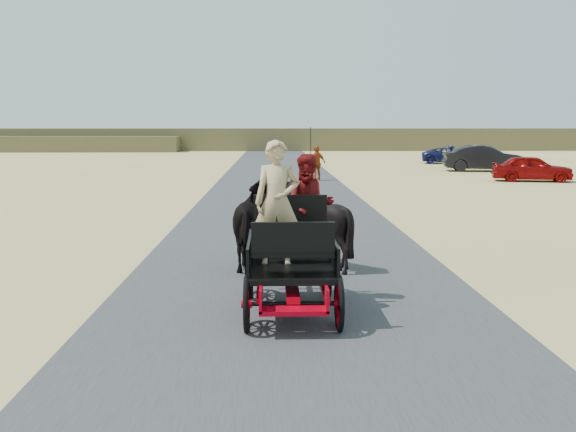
{
  "coord_description": "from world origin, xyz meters",
  "views": [
    {
      "loc": [
        -0.4,
        -9.71,
        2.72
      ],
      "look_at": [
        -0.11,
        1.06,
        1.2
      ],
      "focal_mm": 40.0,
      "sensor_mm": 36.0,
      "label": 1
    }
  ],
  "objects_px": {
    "car_a": "(532,168)",
    "car_c": "(486,157)",
    "car_d": "(452,155)",
    "horse_left": "(257,224)",
    "pedestrian": "(317,163)",
    "carriage": "(291,288)",
    "car_b": "(483,158)",
    "horse_right": "(315,224)"
  },
  "relations": [
    {
      "from": "car_a",
      "to": "car_c",
      "type": "distance_m",
      "value": 9.78
    },
    {
      "from": "car_d",
      "to": "horse_left",
      "type": "bearing_deg",
      "value": 172.9
    },
    {
      "from": "car_c",
      "to": "pedestrian",
      "type": "bearing_deg",
      "value": 150.35
    },
    {
      "from": "horse_left",
      "to": "car_a",
      "type": "height_order",
      "value": "horse_left"
    },
    {
      "from": "horse_left",
      "to": "car_c",
      "type": "height_order",
      "value": "horse_left"
    },
    {
      "from": "carriage",
      "to": "horse_left",
      "type": "xyz_separation_m",
      "value": [
        -0.55,
        3.0,
        0.49
      ]
    },
    {
      "from": "pedestrian",
      "to": "car_b",
      "type": "xyz_separation_m",
      "value": [
        10.44,
        6.23,
        -0.09
      ]
    },
    {
      "from": "pedestrian",
      "to": "car_b",
      "type": "relative_size",
      "value": 0.37
    },
    {
      "from": "car_c",
      "to": "car_a",
      "type": "bearing_deg",
      "value": -163.38
    },
    {
      "from": "horse_right",
      "to": "horse_left",
      "type": "bearing_deg",
      "value": 0.0
    },
    {
      "from": "car_b",
      "to": "car_c",
      "type": "bearing_deg",
      "value": -14.05
    },
    {
      "from": "car_c",
      "to": "car_d",
      "type": "bearing_deg",
      "value": 31.92
    },
    {
      "from": "car_d",
      "to": "horse_right",
      "type": "bearing_deg",
      "value": 174.54
    },
    {
      "from": "horse_left",
      "to": "car_a",
      "type": "distance_m",
      "value": 23.0
    },
    {
      "from": "horse_right",
      "to": "car_d",
      "type": "distance_m",
      "value": 35.79
    },
    {
      "from": "horse_left",
      "to": "pedestrian",
      "type": "relative_size",
      "value": 1.16
    },
    {
      "from": "horse_left",
      "to": "pedestrian",
      "type": "bearing_deg",
      "value": -97.41
    },
    {
      "from": "car_a",
      "to": "car_d",
      "type": "distance_m",
      "value": 14.73
    },
    {
      "from": "car_b",
      "to": "car_d",
      "type": "relative_size",
      "value": 1.11
    },
    {
      "from": "car_a",
      "to": "car_b",
      "type": "relative_size",
      "value": 0.81
    },
    {
      "from": "horse_left",
      "to": "horse_right",
      "type": "bearing_deg",
      "value": -180.0
    },
    {
      "from": "horse_right",
      "to": "car_b",
      "type": "relative_size",
      "value": 0.36
    },
    {
      "from": "car_a",
      "to": "car_d",
      "type": "xyz_separation_m",
      "value": [
        0.19,
        14.73,
        -0.06
      ]
    },
    {
      "from": "car_a",
      "to": "car_b",
      "type": "bearing_deg",
      "value": 13.29
    },
    {
      "from": "car_d",
      "to": "car_b",
      "type": "bearing_deg",
      "value": -167.58
    },
    {
      "from": "horse_left",
      "to": "pedestrian",
      "type": "xyz_separation_m",
      "value": [
        2.56,
        19.7,
        0.02
      ]
    },
    {
      "from": "horse_left",
      "to": "car_b",
      "type": "height_order",
      "value": "horse_left"
    },
    {
      "from": "car_a",
      "to": "horse_right",
      "type": "bearing_deg",
      "value": 160.28
    },
    {
      "from": "car_a",
      "to": "car_b",
      "type": "height_order",
      "value": "car_b"
    },
    {
      "from": "horse_left",
      "to": "car_b",
      "type": "bearing_deg",
      "value": -116.63
    },
    {
      "from": "car_b",
      "to": "pedestrian",
      "type": "bearing_deg",
      "value": 128.79
    },
    {
      "from": "car_a",
      "to": "car_c",
      "type": "bearing_deg",
      "value": 6.67
    },
    {
      "from": "car_b",
      "to": "car_d",
      "type": "distance_m",
      "value": 7.73
    },
    {
      "from": "horse_right",
      "to": "car_d",
      "type": "height_order",
      "value": "horse_right"
    },
    {
      "from": "horse_left",
      "to": "carriage",
      "type": "bearing_deg",
      "value": 100.39
    },
    {
      "from": "pedestrian",
      "to": "car_c",
      "type": "bearing_deg",
      "value": -175.6
    },
    {
      "from": "carriage",
      "to": "pedestrian",
      "type": "relative_size",
      "value": 1.39
    },
    {
      "from": "pedestrian",
      "to": "car_b",
      "type": "height_order",
      "value": "pedestrian"
    },
    {
      "from": "pedestrian",
      "to": "carriage",
      "type": "bearing_deg",
      "value": 51.56
    },
    {
      "from": "carriage",
      "to": "car_b",
      "type": "xyz_separation_m",
      "value": [
        12.45,
        28.93,
        0.41
      ]
    },
    {
      "from": "pedestrian",
      "to": "car_d",
      "type": "xyz_separation_m",
      "value": [
        10.71,
        13.95,
        -0.27
      ]
    },
    {
      "from": "carriage",
      "to": "pedestrian",
      "type": "height_order",
      "value": "pedestrian"
    }
  ]
}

